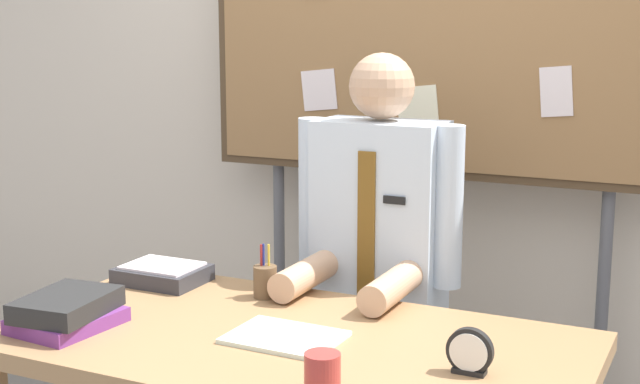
# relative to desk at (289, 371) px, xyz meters

# --- Properties ---
(back_wall) EXTENTS (6.40, 0.08, 2.70)m
(back_wall) POSITION_rel_desk_xyz_m (0.00, 1.29, 0.69)
(back_wall) COLOR beige
(back_wall) RESTS_ON ground_plane
(desk) EXTENTS (1.53, 0.81, 0.75)m
(desk) POSITION_rel_desk_xyz_m (0.00, 0.00, 0.00)
(desk) COLOR #9E754C
(desk) RESTS_ON ground_plane
(person) EXTENTS (0.55, 0.56, 1.46)m
(person) POSITION_rel_desk_xyz_m (0.00, 0.62, 0.02)
(person) COLOR #2D2D33
(person) RESTS_ON ground_plane
(bulletin_board) EXTENTS (1.72, 0.09, 2.01)m
(bulletin_board) POSITION_rel_desk_xyz_m (-0.00, 1.09, 0.82)
(bulletin_board) COLOR #4C3823
(bulletin_board) RESTS_ON ground_plane
(book_stack) EXTENTS (0.23, 0.28, 0.09)m
(book_stack) POSITION_rel_desk_xyz_m (-0.56, -0.19, 0.14)
(book_stack) COLOR #72337F
(book_stack) RESTS_ON desk
(open_notebook) EXTENTS (0.29, 0.22, 0.01)m
(open_notebook) POSITION_rel_desk_xyz_m (-0.00, -0.02, 0.10)
(open_notebook) COLOR silver
(open_notebook) RESTS_ON desk
(desk_clock) EXTENTS (0.11, 0.04, 0.11)m
(desk_clock) POSITION_rel_desk_xyz_m (0.49, -0.03, 0.14)
(desk_clock) COLOR black
(desk_clock) RESTS_ON desk
(coffee_mug) EXTENTS (0.08, 0.08, 0.10)m
(coffee_mug) POSITION_rel_desk_xyz_m (0.24, -0.30, 0.14)
(coffee_mug) COLOR #B23833
(coffee_mug) RESTS_ON desk
(pen_holder) EXTENTS (0.07, 0.07, 0.16)m
(pen_holder) POSITION_rel_desk_xyz_m (-0.22, 0.27, 0.14)
(pen_holder) COLOR brown
(pen_holder) RESTS_ON desk
(paper_tray) EXTENTS (0.26, 0.20, 0.06)m
(paper_tray) POSITION_rel_desk_xyz_m (-0.58, 0.27, 0.12)
(paper_tray) COLOR #333338
(paper_tray) RESTS_ON desk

